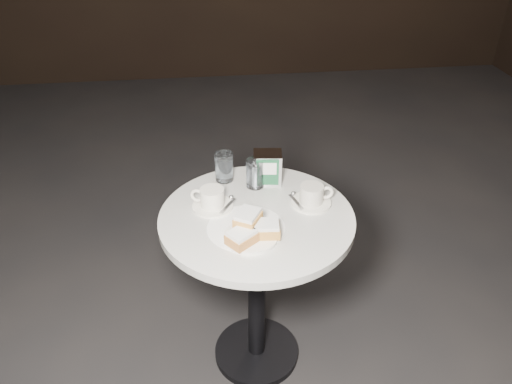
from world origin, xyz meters
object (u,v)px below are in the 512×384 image
object	(u,v)px
coffee_cup_right	(312,196)
beignet_plate	(252,231)
water_glass_left	(224,167)
water_glass_right	(255,174)
cafe_table	(257,258)
coffee_cup_left	(212,199)
napkin_dispenser	(267,168)

from	to	relation	value
coffee_cup_right	beignet_plate	bearing A→B (deg)	-144.16
water_glass_left	water_glass_right	bearing A→B (deg)	-27.88
cafe_table	water_glass_right	size ratio (longest dim) A/B	6.59
cafe_table	coffee_cup_left	bearing A→B (deg)	156.09
water_glass_left	beignet_plate	bearing A→B (deg)	-80.62
beignet_plate	cafe_table	bearing A→B (deg)	75.97
water_glass_left	water_glass_right	size ratio (longest dim) A/B	1.03
napkin_dispenser	coffee_cup_left	bearing A→B (deg)	-138.66
beignet_plate	coffee_cup_left	distance (m)	0.24
napkin_dispenser	coffee_cup_right	bearing A→B (deg)	-43.79
beignet_plate	water_glass_right	size ratio (longest dim) A/B	2.06
coffee_cup_left	water_glass_right	size ratio (longest dim) A/B	1.66
water_glass_right	coffee_cup_left	bearing A→B (deg)	-143.68
cafe_table	water_glass_left	world-z (taller)	water_glass_left
coffee_cup_left	water_glass_left	size ratio (longest dim) A/B	1.62
beignet_plate	water_glass_right	distance (m)	0.33
water_glass_right	napkin_dispenser	world-z (taller)	napkin_dispenser
cafe_table	beignet_plate	xyz separation A→B (m)	(-0.03, -0.13, 0.23)
water_glass_left	water_glass_right	distance (m)	0.13
cafe_table	coffee_cup_right	xyz separation A→B (m)	(0.21, 0.05, 0.23)
cafe_table	water_glass_right	xyz separation A→B (m)	(0.02, 0.20, 0.25)
coffee_cup_right	napkin_dispenser	xyz separation A→B (m)	(-0.14, 0.17, 0.03)
cafe_table	napkin_dispenser	bearing A→B (deg)	72.74
cafe_table	beignet_plate	size ratio (longest dim) A/B	3.19
beignet_plate	coffee_cup_right	xyz separation A→B (m)	(0.24, 0.18, 0.00)
coffee_cup_right	water_glass_left	bearing A→B (deg)	144.87
coffee_cup_left	water_glass_right	distance (m)	0.21
beignet_plate	coffee_cup_left	world-z (taller)	beignet_plate
beignet_plate	water_glass_right	world-z (taller)	water_glass_right
water_glass_left	water_glass_right	world-z (taller)	water_glass_left
water_glass_right	napkin_dispenser	distance (m)	0.06
coffee_cup_left	napkin_dispenser	bearing A→B (deg)	52.14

